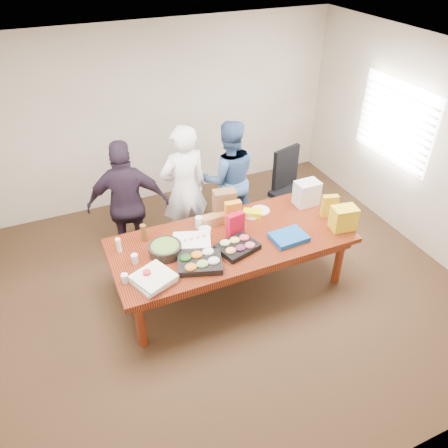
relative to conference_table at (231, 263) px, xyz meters
name	(u,v)px	position (x,y,z in m)	size (l,w,h in m)	color
floor	(231,286)	(0.00, 0.00, -0.39)	(5.50, 5.00, 0.02)	#47301E
ceiling	(234,66)	(0.00, 0.00, 2.33)	(5.50, 5.00, 0.02)	white
wall_back	(164,115)	(0.00, 2.50, 0.98)	(5.50, 0.04, 2.70)	beige
wall_front	(391,380)	(0.00, -2.50, 0.98)	(5.50, 0.04, 2.70)	beige
wall_right	(426,150)	(2.75, 0.00, 0.98)	(0.04, 5.00, 2.70)	beige
window_panel	(395,122)	(2.72, 0.60, 1.12)	(0.03, 1.40, 1.10)	white
window_blinds	(393,123)	(2.68, 0.60, 1.12)	(0.04, 1.36, 1.00)	beige
conference_table	(231,263)	(0.00, 0.00, 0.00)	(2.80, 1.20, 0.75)	#4C1C0F
office_chair	(291,192)	(1.36, 0.90, 0.18)	(0.56, 0.56, 1.10)	black
person_center	(185,189)	(-0.20, 1.05, 0.51)	(0.65, 0.43, 1.78)	white
person_right	(229,179)	(0.48, 1.16, 0.47)	(0.82, 0.64, 1.68)	#38578D
person_left	(128,205)	(-0.96, 1.02, 0.49)	(1.01, 0.42, 1.72)	black
veggie_tray	(200,263)	(-0.51, -0.29, 0.41)	(0.47, 0.37, 0.07)	black
fruit_tray	(237,247)	(-0.02, -0.20, 0.41)	(0.43, 0.33, 0.07)	black
sheet_cake	(192,242)	(-0.46, 0.08, 0.41)	(0.42, 0.32, 0.07)	white
salad_bowl	(165,250)	(-0.79, 0.05, 0.43)	(0.37, 0.37, 0.12)	black
chip_bag_blue	(289,237)	(0.60, -0.27, 0.40)	(0.40, 0.30, 0.06)	#114C9D
chip_bag_red	(235,225)	(0.06, 0.04, 0.53)	(0.21, 0.09, 0.31)	#AB0621
chip_bag_yellow	(329,206)	(1.30, -0.05, 0.52)	(0.19, 0.08, 0.29)	gold
chip_bag_orange	(233,213)	(0.14, 0.28, 0.53)	(0.20, 0.09, 0.30)	orange
mayo_jar	(199,222)	(-0.26, 0.37, 0.45)	(0.09, 0.09, 0.14)	silver
mustard_bottle	(235,211)	(0.22, 0.40, 0.45)	(0.06, 0.06, 0.16)	yellow
dressing_bottle	(144,233)	(-0.93, 0.38, 0.48)	(0.07, 0.07, 0.21)	brown
ranch_bottle	(119,245)	(-1.24, 0.30, 0.46)	(0.06, 0.06, 0.17)	#F7F7C5
banana_bunch	(252,213)	(0.43, 0.33, 0.41)	(0.23, 0.13, 0.08)	#F6F101
bread_loaf	(213,220)	(-0.08, 0.36, 0.44)	(0.30, 0.13, 0.12)	#9E673A
kraft_bag	(225,204)	(0.11, 0.47, 0.55)	(0.27, 0.16, 0.36)	brown
red_cup	(147,276)	(-1.08, -0.28, 0.43)	(0.08, 0.08, 0.11)	red
clear_cup_a	(125,278)	(-1.30, -0.22, 0.42)	(0.07, 0.07, 0.10)	white
clear_cup_b	(135,259)	(-1.13, 0.04, 0.43)	(0.08, 0.08, 0.10)	silver
pizza_box_lower	(152,280)	(-1.04, -0.33, 0.40)	(0.37, 0.37, 0.04)	silver
pizza_box_upper	(154,277)	(-1.03, -0.34, 0.44)	(0.37, 0.37, 0.04)	silver
plate_a	(260,210)	(0.57, 0.39, 0.38)	(0.24, 0.24, 0.01)	white
plate_b	(251,215)	(0.42, 0.34, 0.38)	(0.21, 0.21, 0.01)	silver
dip_bowl_a	(250,214)	(0.40, 0.34, 0.40)	(0.14, 0.14, 0.06)	beige
dip_bowl_b	(205,231)	(-0.24, 0.24, 0.40)	(0.15, 0.15, 0.06)	white
grocery_bag_white	(307,193)	(1.19, 0.30, 0.54)	(0.30, 0.21, 0.32)	silver
grocery_bag_yellow	(344,218)	(1.30, -0.34, 0.52)	(0.29, 0.20, 0.29)	yellow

